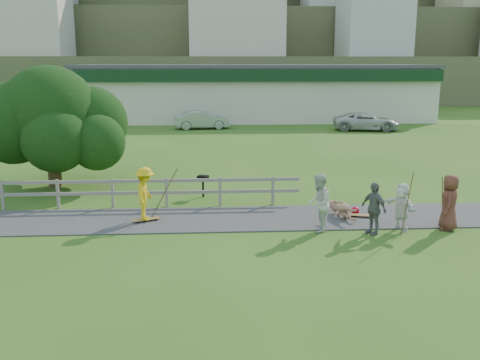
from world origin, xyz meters
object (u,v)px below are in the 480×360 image
at_px(spectator_a, 319,203).
at_px(bbq, 203,186).
at_px(spectator_c, 449,202).
at_px(car_silver, 202,120).
at_px(spectator_b, 374,208).
at_px(car_white, 366,122).
at_px(tree, 52,133).
at_px(skater_rider, 145,197).
at_px(skater_fallen, 341,209).
at_px(spectator_d, 401,207).

height_order(spectator_a, bbq, spectator_a).
distance_m(spectator_c, car_silver, 28.59).
bearing_deg(spectator_b, bbq, -162.47).
xyz_separation_m(car_silver, car_white, (13.03, -1.83, -0.02)).
distance_m(tree, bbq, 7.12).
xyz_separation_m(tree, bbq, (6.47, -2.27, -1.92)).
height_order(skater_rider, tree, tree).
height_order(skater_fallen, spectator_d, spectator_d).
bearing_deg(spectator_c, car_white, -165.97).
xyz_separation_m(spectator_b, spectator_c, (2.56, 0.27, 0.07)).
distance_m(spectator_a, bbq, 6.04).
height_order(spectator_a, spectator_d, spectator_a).
bearing_deg(bbq, spectator_d, -16.80).
bearing_deg(spectator_a, car_white, 177.21).
xyz_separation_m(spectator_a, spectator_d, (2.67, -0.06, -0.16)).
distance_m(spectator_c, spectator_d, 1.57).
distance_m(car_white, bbq, 24.38).
xyz_separation_m(car_silver, bbq, (0.22, -22.57, -0.30)).
height_order(spectator_a, spectator_c, spectator_a).
distance_m(spectator_d, bbq, 7.99).
height_order(spectator_b, tree, tree).
distance_m(spectator_c, bbq, 9.30).
bearing_deg(spectator_b, spectator_c, 66.91).
relative_size(skater_rider, car_white, 0.35).
relative_size(spectator_c, car_white, 0.35).
xyz_separation_m(skater_rider, spectator_d, (8.28, -1.40, -0.12)).
bearing_deg(car_white, spectator_a, 168.64).
relative_size(spectator_c, spectator_d, 1.16).
bearing_deg(car_silver, tree, 155.81).
bearing_deg(skater_fallen, spectator_d, -60.68).
bearing_deg(tree, car_white, 43.78).
bearing_deg(spectator_c, skater_rider, -73.42).
distance_m(skater_fallen, spectator_b, 1.97).
distance_m(skater_rider, tree, 7.42).
relative_size(skater_rider, bbq, 2.05).
relative_size(skater_rider, spectator_b, 1.08).
height_order(spectator_a, car_silver, spectator_a).
height_order(spectator_b, bbq, spectator_b).
bearing_deg(skater_rider, car_silver, 1.36).
bearing_deg(skater_fallen, spectator_a, -143.54).
distance_m(skater_rider, spectator_c, 9.95).
xyz_separation_m(spectator_c, spectator_d, (-1.56, 0.02, -0.13)).
bearing_deg(skater_rider, spectator_a, -98.35).
distance_m(spectator_b, bbq, 7.42).
bearing_deg(car_white, car_silver, 90.29).
distance_m(spectator_a, car_silver, 27.60).
distance_m(spectator_b, spectator_d, 1.04).
bearing_deg(car_silver, spectator_c, -170.51).
bearing_deg(spectator_c, spectator_d, -66.05).
xyz_separation_m(skater_fallen, car_silver, (-5.04, 25.85, 0.43)).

